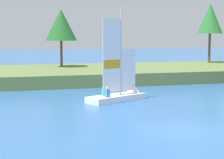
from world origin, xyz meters
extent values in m
plane|color=#2D609E|center=(0.00, 0.00, 0.00)|extent=(200.00, 200.00, 0.00)
cube|color=#5B703D|center=(0.00, 22.15, 0.55)|extent=(80.00, 12.83, 1.11)
cylinder|color=brown|center=(-1.92, 24.66, 2.45)|extent=(0.24, 0.24, 2.68)
cone|color=#1E5B23|center=(-1.92, 24.66, 5.38)|extent=(3.20, 3.20, 3.18)
cylinder|color=brown|center=(15.69, 26.06, 2.81)|extent=(0.28, 0.28, 3.39)
cone|color=#286B2D|center=(15.69, 26.06, 6.25)|extent=(2.90, 2.90, 3.48)
cube|color=white|center=(-0.64, 9.14, 0.20)|extent=(4.46, 3.18, 0.40)
cone|color=white|center=(1.28, 10.10, 0.20)|extent=(1.53, 1.62, 1.27)
cylinder|color=#B7B7BC|center=(-0.25, 9.33, 3.37)|extent=(0.08, 0.08, 5.93)
cube|color=white|center=(-0.97, 8.97, 3.04)|extent=(1.44, 0.74, 4.78)
cube|color=orange|center=(-0.97, 8.97, 2.49)|extent=(1.30, 0.68, 0.57)
cube|color=white|center=(0.41, 9.67, 2.04)|extent=(1.16, 0.60, 2.88)
cylinder|color=#B7B7BC|center=(-0.97, 8.97, 0.62)|extent=(1.46, 0.77, 0.06)
cube|color=#338CCC|center=(-1.44, 8.39, 0.63)|extent=(0.34, 0.30, 0.46)
sphere|color=tan|center=(-1.44, 8.39, 0.97)|extent=(0.20, 0.20, 0.20)
cube|color=#338CCC|center=(-1.47, 9.07, 0.68)|extent=(0.34, 0.30, 0.56)
sphere|color=tan|center=(-1.47, 9.07, 1.07)|extent=(0.20, 0.20, 0.20)
camera|label=1|loc=(-8.20, -16.69, 4.49)|focal=65.22mm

